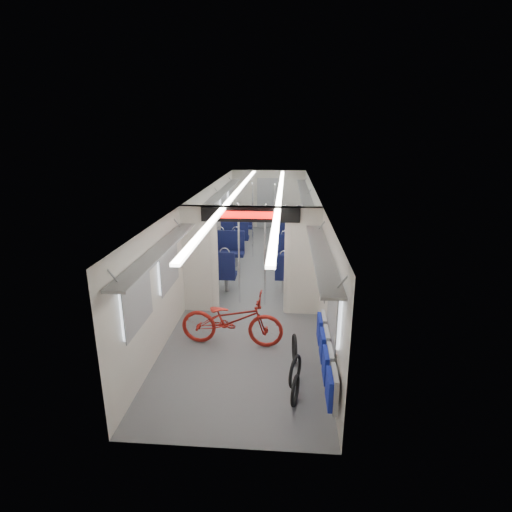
# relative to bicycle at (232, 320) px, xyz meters

# --- Properties ---
(carriage) EXTENTS (12.00, 12.02, 2.31)m
(carriage) POSITION_rel_bicycle_xyz_m (0.22, 3.20, 1.01)
(carriage) COLOR #515456
(carriage) RESTS_ON ground
(bicycle) EXTENTS (1.90, 0.75, 0.98)m
(bicycle) POSITION_rel_bicycle_xyz_m (0.00, 0.00, 0.00)
(bicycle) COLOR #A01E17
(bicycle) RESTS_ON ground
(flip_bench) EXTENTS (0.12, 2.10, 0.51)m
(flip_bench) POSITION_rel_bicycle_xyz_m (1.57, -1.22, 0.09)
(flip_bench) COLOR gray
(flip_bench) RESTS_ON carriage
(bike_hoop_a) EXTENTS (0.15, 0.46, 0.46)m
(bike_hoop_a) POSITION_rel_bicycle_xyz_m (1.12, -1.63, -0.29)
(bike_hoop_a) COLOR black
(bike_hoop_a) RESTS_ON ground
(bike_hoop_b) EXTENTS (0.22, 0.51, 0.52)m
(bike_hoop_b) POSITION_rel_bicycle_xyz_m (1.12, -1.20, -0.26)
(bike_hoop_b) COLOR black
(bike_hoop_b) RESTS_ON ground
(bike_hoop_c) EXTENTS (0.09, 0.50, 0.50)m
(bike_hoop_c) POSITION_rel_bicycle_xyz_m (1.13, -0.50, -0.27)
(bike_hoop_c) COLOR black
(bike_hoop_c) RESTS_ON ground
(seat_bay_near_left) EXTENTS (0.95, 2.25, 1.15)m
(seat_bay_near_left) POSITION_rel_bicycle_xyz_m (-0.72, 3.46, 0.08)
(seat_bay_near_left) COLOR #0C1035
(seat_bay_near_left) RESTS_ON ground
(seat_bay_near_right) EXTENTS (0.91, 2.06, 1.10)m
(seat_bay_near_right) POSITION_rel_bicycle_xyz_m (1.15, 3.45, 0.05)
(seat_bay_near_right) COLOR #0C1035
(seat_bay_near_right) RESTS_ON ground
(seat_bay_far_left) EXTENTS (0.89, 1.99, 1.07)m
(seat_bay_far_left) POSITION_rel_bicycle_xyz_m (-0.72, 6.96, 0.04)
(seat_bay_far_left) COLOR #0C1035
(seat_bay_far_left) RESTS_ON ground
(seat_bay_far_right) EXTENTS (0.96, 2.29, 1.17)m
(seat_bay_far_right) POSITION_rel_bicycle_xyz_m (1.15, 7.02, 0.08)
(seat_bay_far_right) COLOR #0C1035
(seat_bay_far_right) RESTS_ON ground
(stanchion_near_left) EXTENTS (0.04, 0.04, 2.30)m
(stanchion_near_left) POSITION_rel_bicycle_xyz_m (-0.08, 1.88, 0.66)
(stanchion_near_left) COLOR silver
(stanchion_near_left) RESTS_ON ground
(stanchion_near_right) EXTENTS (0.04, 0.04, 2.30)m
(stanchion_near_right) POSITION_rel_bicycle_xyz_m (0.50, 1.80, 0.66)
(stanchion_near_right) COLOR silver
(stanchion_near_right) RESTS_ON ground
(stanchion_far_left) EXTENTS (0.04, 0.04, 2.30)m
(stanchion_far_left) POSITION_rel_bicycle_xyz_m (-0.07, 5.39, 0.66)
(stanchion_far_left) COLOR silver
(stanchion_far_left) RESTS_ON ground
(stanchion_far_right) EXTENTS (0.04, 0.04, 2.30)m
(stanchion_far_right) POSITION_rel_bicycle_xyz_m (0.58, 5.20, 0.66)
(stanchion_far_right) COLOR silver
(stanchion_far_right) RESTS_ON ground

